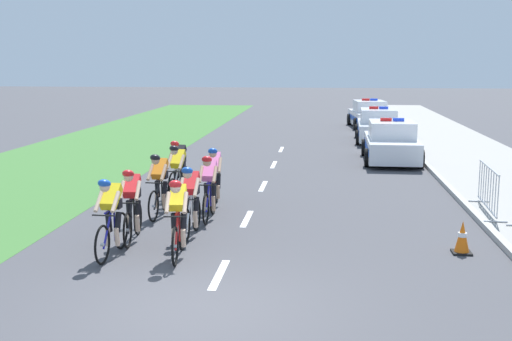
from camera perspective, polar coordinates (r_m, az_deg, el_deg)
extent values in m
plane|color=#424247|center=(9.81, -4.79, -12.12)|extent=(160.00, 160.00, 0.00)
cube|color=gray|center=(23.87, 19.36, 0.48)|extent=(4.10, 60.00, 0.12)
cube|color=#9E9E99|center=(23.49, 14.67, 0.59)|extent=(0.16, 60.00, 0.13)
cube|color=#3D7033|center=(25.02, -15.83, 0.93)|extent=(7.00, 60.00, 0.01)
cube|color=white|center=(11.31, -3.24, -9.09)|extent=(0.14, 1.60, 0.01)
cube|color=white|center=(15.11, -0.80, -4.26)|extent=(0.14, 1.60, 0.01)
cube|color=white|center=(19.00, 0.63, -1.37)|extent=(0.14, 1.60, 0.01)
cube|color=white|center=(22.92, 1.57, 0.52)|extent=(0.14, 1.60, 0.01)
cube|color=white|center=(26.87, 2.24, 1.87)|extent=(0.14, 1.60, 0.01)
torus|color=black|center=(12.05, -13.35, -6.37)|extent=(0.07, 0.73, 0.72)
cylinder|color=#99999E|center=(12.05, -13.35, -6.37)|extent=(0.06, 0.06, 0.06)
torus|color=black|center=(12.95, -11.76, -5.19)|extent=(0.07, 0.73, 0.72)
cylinder|color=#99999E|center=(12.95, -11.76, -5.19)|extent=(0.06, 0.06, 0.06)
cylinder|color=#1E1E99|center=(12.33, -12.69, -3.41)|extent=(0.05, 0.55, 0.04)
cylinder|color=#1E1E99|center=(12.24, -12.92, -5.06)|extent=(0.06, 0.48, 0.63)
cylinder|color=#1E1E99|center=(12.58, -12.32, -4.55)|extent=(0.04, 0.04, 0.65)
cylinder|color=black|center=(12.01, -13.27, -3.87)|extent=(0.42, 0.04, 0.03)
cube|color=black|center=(12.50, -12.38, -3.03)|extent=(0.11, 0.22, 0.05)
cube|color=yellow|center=(12.34, -12.61, -2.24)|extent=(0.30, 0.56, 0.45)
cube|color=black|center=(12.48, -12.40, -2.86)|extent=(0.29, 0.21, 0.18)
cylinder|color=black|center=(12.48, -12.04, -4.46)|extent=(0.12, 0.23, 0.40)
cylinder|color=beige|center=(12.48, -12.12, -5.73)|extent=(0.09, 0.16, 0.36)
cylinder|color=black|center=(12.54, -12.81, -4.42)|extent=(0.12, 0.17, 0.40)
cylinder|color=beige|center=(12.54, -12.90, -5.68)|extent=(0.09, 0.13, 0.36)
cylinder|color=beige|center=(12.10, -12.25, -2.71)|extent=(0.09, 0.40, 0.35)
cylinder|color=beige|center=(12.21, -13.66, -2.65)|extent=(0.09, 0.40, 0.35)
sphere|color=beige|center=(12.02, -13.15, -1.41)|extent=(0.19, 0.19, 0.19)
ellipsoid|color=blue|center=(12.00, -13.18, -1.12)|extent=(0.24, 0.32, 0.24)
torus|color=black|center=(11.73, -7.13, -6.62)|extent=(0.11, 0.72, 0.72)
cylinder|color=#99999E|center=(11.73, -7.13, -6.62)|extent=(0.07, 0.07, 0.06)
torus|color=black|center=(12.68, -6.54, -5.36)|extent=(0.11, 0.72, 0.72)
cylinder|color=#99999E|center=(12.68, -6.54, -5.36)|extent=(0.07, 0.07, 0.06)
cylinder|color=#B21919|center=(12.02, -6.90, -3.56)|extent=(0.09, 0.55, 0.04)
cylinder|color=#B21919|center=(11.93, -6.98, -5.27)|extent=(0.09, 0.48, 0.63)
cylinder|color=#B21919|center=(12.29, -6.76, -4.73)|extent=(0.04, 0.04, 0.65)
cylinder|color=black|center=(11.69, -7.12, -4.05)|extent=(0.42, 0.07, 0.03)
cube|color=black|center=(12.21, -6.79, -3.17)|extent=(0.12, 0.23, 0.05)
cube|color=yellow|center=(12.05, -6.88, -2.37)|extent=(0.33, 0.57, 0.45)
cube|color=black|center=(12.19, -6.80, -2.99)|extent=(0.30, 0.23, 0.18)
cylinder|color=black|center=(12.21, -6.38, -4.62)|extent=(0.13, 0.23, 0.40)
cylinder|color=beige|center=(12.20, -6.40, -5.92)|extent=(0.10, 0.16, 0.36)
cylinder|color=black|center=(12.23, -7.22, -4.61)|extent=(0.13, 0.18, 0.40)
cylinder|color=beige|center=(12.22, -7.24, -5.91)|extent=(0.10, 0.13, 0.36)
cylinder|color=beige|center=(11.83, -6.24, -2.83)|extent=(0.11, 0.41, 0.35)
cylinder|color=beige|center=(11.87, -7.78, -2.82)|extent=(0.11, 0.41, 0.35)
sphere|color=beige|center=(11.71, -7.09, -1.53)|extent=(0.19, 0.19, 0.19)
ellipsoid|color=red|center=(11.68, -7.10, -1.22)|extent=(0.26, 0.34, 0.24)
torus|color=black|center=(12.96, -11.22, -5.16)|extent=(0.10, 0.73, 0.72)
cylinder|color=#99999E|center=(12.96, -11.22, -5.16)|extent=(0.06, 0.06, 0.06)
torus|color=black|center=(13.91, -10.34, -4.12)|extent=(0.10, 0.73, 0.72)
cylinder|color=#99999E|center=(13.91, -10.34, -4.12)|extent=(0.06, 0.06, 0.06)
cylinder|color=black|center=(13.27, -10.88, -2.42)|extent=(0.08, 0.55, 0.04)
cylinder|color=black|center=(13.17, -10.99, -3.96)|extent=(0.08, 0.48, 0.63)
cylinder|color=black|center=(13.52, -10.66, -3.51)|extent=(0.04, 0.04, 0.65)
cylinder|color=black|center=(12.94, -11.20, -2.83)|extent=(0.42, 0.06, 0.03)
cube|color=black|center=(13.45, -10.71, -2.08)|extent=(0.12, 0.23, 0.05)
cube|color=red|center=(13.29, -10.84, -1.34)|extent=(0.33, 0.57, 0.44)
cube|color=black|center=(13.43, -10.72, -1.92)|extent=(0.30, 0.22, 0.18)
cylinder|color=black|center=(13.44, -10.34, -3.40)|extent=(0.13, 0.23, 0.40)
cylinder|color=beige|center=(13.42, -10.38, -4.58)|extent=(0.10, 0.16, 0.36)
cylinder|color=black|center=(13.47, -11.10, -3.39)|extent=(0.12, 0.18, 0.40)
cylinder|color=beige|center=(13.46, -11.13, -4.56)|extent=(0.10, 0.13, 0.36)
cylinder|color=beige|center=(13.06, -10.35, -1.74)|extent=(0.11, 0.41, 0.35)
cylinder|color=beige|center=(13.13, -11.71, -1.73)|extent=(0.11, 0.41, 0.35)
sphere|color=beige|center=(12.96, -11.15, -0.55)|extent=(0.19, 0.19, 0.19)
ellipsoid|color=red|center=(12.94, -11.17, -0.28)|extent=(0.26, 0.33, 0.24)
torus|color=black|center=(13.12, -6.20, -4.85)|extent=(0.06, 0.72, 0.72)
cylinder|color=#99999E|center=(13.12, -6.20, -4.85)|extent=(0.06, 0.06, 0.06)
torus|color=black|center=(14.06, -5.25, -3.85)|extent=(0.06, 0.72, 0.72)
cylinder|color=#99999E|center=(14.06, -5.25, -3.85)|extent=(0.06, 0.06, 0.06)
cylinder|color=white|center=(13.42, -5.79, -2.15)|extent=(0.05, 0.55, 0.04)
cylinder|color=white|center=(13.33, -5.94, -3.67)|extent=(0.05, 0.48, 0.63)
cylinder|color=white|center=(13.68, -5.58, -3.23)|extent=(0.04, 0.04, 0.65)
cylinder|color=black|center=(13.09, -6.14, -2.55)|extent=(0.42, 0.04, 0.03)
cube|color=black|center=(13.61, -5.61, -1.82)|extent=(0.10, 0.22, 0.05)
cube|color=red|center=(13.45, -5.74, -1.09)|extent=(0.29, 0.56, 0.45)
cube|color=black|center=(13.59, -5.62, -1.66)|extent=(0.28, 0.21, 0.18)
cylinder|color=black|center=(13.59, -5.27, -3.13)|extent=(0.11, 0.23, 0.40)
cylinder|color=beige|center=(13.58, -5.33, -4.29)|extent=(0.09, 0.16, 0.36)
cylinder|color=black|center=(13.63, -6.01, -3.11)|extent=(0.11, 0.17, 0.40)
cylinder|color=beige|center=(13.62, -6.07, -4.27)|extent=(0.09, 0.12, 0.36)
cylinder|color=beige|center=(13.22, -5.27, -1.49)|extent=(0.08, 0.40, 0.35)
cylinder|color=beige|center=(13.29, -6.62, -1.45)|extent=(0.08, 0.40, 0.35)
sphere|color=beige|center=(13.12, -6.05, -0.30)|extent=(0.19, 0.19, 0.19)
ellipsoid|color=blue|center=(13.10, -6.06, -0.03)|extent=(0.24, 0.32, 0.24)
torus|color=black|center=(14.95, -9.00, -3.11)|extent=(0.09, 0.73, 0.72)
cylinder|color=#99999E|center=(14.95, -9.00, -3.11)|extent=(0.06, 0.06, 0.06)
torus|color=black|center=(15.88, -7.86, -2.34)|extent=(0.09, 0.73, 0.72)
cylinder|color=#99999E|center=(15.88, -7.86, -2.34)|extent=(0.06, 0.06, 0.06)
cylinder|color=black|center=(15.26, -8.52, -0.78)|extent=(0.07, 0.55, 0.04)
cylinder|color=black|center=(15.16, -8.69, -2.10)|extent=(0.07, 0.48, 0.63)
cylinder|color=black|center=(15.51, -8.27, -1.75)|extent=(0.04, 0.04, 0.65)
cylinder|color=black|center=(14.94, -8.93, -1.09)|extent=(0.42, 0.05, 0.03)
cube|color=black|center=(15.44, -8.30, -0.50)|extent=(0.11, 0.23, 0.05)
cube|color=orange|center=(15.29, -8.46, 0.16)|extent=(0.31, 0.56, 0.46)
cube|color=black|center=(15.43, -8.31, -0.36)|extent=(0.29, 0.22, 0.18)
cylinder|color=black|center=(15.42, -8.02, -1.66)|extent=(0.12, 0.23, 0.40)
cylinder|color=tan|center=(15.40, -8.08, -2.68)|extent=(0.10, 0.16, 0.36)
cylinder|color=black|center=(15.47, -8.65, -1.64)|extent=(0.12, 0.18, 0.40)
cylinder|color=tan|center=(15.45, -8.72, -2.66)|extent=(0.10, 0.13, 0.36)
cylinder|color=tan|center=(15.05, -8.12, -0.18)|extent=(0.10, 0.41, 0.35)
cylinder|color=tan|center=(15.15, -9.28, -0.15)|extent=(0.10, 0.41, 0.35)
sphere|color=tan|center=(14.97, -8.83, 0.87)|extent=(0.19, 0.19, 0.19)
ellipsoid|color=black|center=(14.96, -8.85, 1.11)|extent=(0.25, 0.33, 0.24)
torus|color=black|center=(14.56, -4.44, -3.37)|extent=(0.05, 0.72, 0.72)
cylinder|color=#99999E|center=(14.56, -4.44, -3.37)|extent=(0.06, 0.06, 0.06)
torus|color=black|center=(15.52, -3.79, -2.54)|extent=(0.05, 0.72, 0.72)
cylinder|color=#99999E|center=(15.52, -3.79, -2.54)|extent=(0.06, 0.06, 0.06)
cylinder|color=#1E1E99|center=(14.88, -4.16, -0.96)|extent=(0.04, 0.55, 0.04)
cylinder|color=#1E1E99|center=(14.78, -4.26, -2.32)|extent=(0.04, 0.48, 0.63)
cylinder|color=#1E1E99|center=(15.14, -4.01, -1.96)|extent=(0.04, 0.04, 0.65)
cylinder|color=black|center=(14.55, -4.39, -1.29)|extent=(0.42, 0.03, 0.03)
cube|color=black|center=(15.07, -4.03, -0.67)|extent=(0.10, 0.22, 0.05)
cube|color=pink|center=(14.91, -4.12, 0.00)|extent=(0.28, 0.55, 0.46)
cube|color=black|center=(15.05, -4.04, -0.53)|extent=(0.28, 0.20, 0.18)
cylinder|color=black|center=(15.06, -3.72, -1.86)|extent=(0.11, 0.22, 0.40)
cylinder|color=tan|center=(15.03, -3.76, -2.91)|extent=(0.09, 0.15, 0.36)
cylinder|color=black|center=(15.09, -4.39, -1.85)|extent=(0.11, 0.17, 0.40)
cylinder|color=tan|center=(15.06, -4.43, -2.89)|extent=(0.09, 0.12, 0.36)
cylinder|color=tan|center=(14.69, -3.65, -0.35)|extent=(0.08, 0.40, 0.35)
cylinder|color=tan|center=(14.74, -4.87, -0.32)|extent=(0.08, 0.40, 0.35)
sphere|color=tan|center=(14.58, -4.33, 0.73)|extent=(0.19, 0.19, 0.19)
ellipsoid|color=red|center=(14.57, -4.34, 0.98)|extent=(0.23, 0.32, 0.24)
torus|color=black|center=(16.42, -7.37, -1.93)|extent=(0.11, 0.73, 0.72)
cylinder|color=#99999E|center=(16.42, -7.37, -1.93)|extent=(0.07, 0.07, 0.06)
torus|color=black|center=(17.36, -6.33, -1.28)|extent=(0.11, 0.73, 0.72)
cylinder|color=#99999E|center=(17.36, -6.33, -1.28)|extent=(0.07, 0.07, 0.06)
cylinder|color=white|center=(16.75, -6.93, 0.18)|extent=(0.08, 0.55, 0.04)
cylinder|color=white|center=(16.64, -7.09, -1.02)|extent=(0.08, 0.48, 0.63)
cylinder|color=white|center=(16.99, -6.70, -0.72)|extent=(0.04, 0.04, 0.65)
cylinder|color=black|center=(16.42, -7.30, -0.09)|extent=(0.42, 0.07, 0.03)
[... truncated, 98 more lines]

